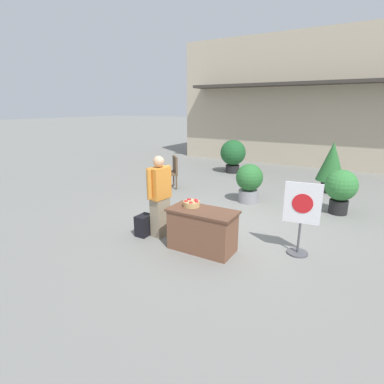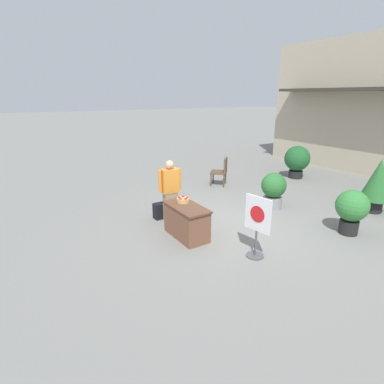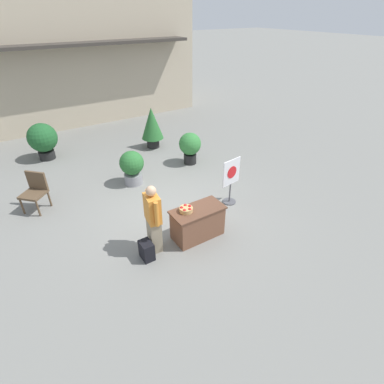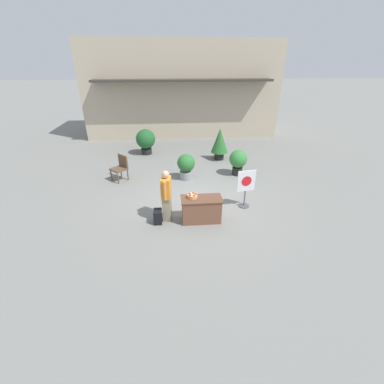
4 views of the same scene
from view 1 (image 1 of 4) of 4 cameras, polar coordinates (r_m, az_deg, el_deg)
name	(u,v)px [view 1 (image 1 of 4)]	position (r m, az deg, el deg)	size (l,w,h in m)	color
ground_plane	(228,226)	(6.61, 6.88, -6.44)	(120.00, 120.00, 0.00)	slate
storefront_building	(315,101)	(15.57, 22.43, 15.65)	(11.54, 4.86, 5.45)	#B7A88E
display_table	(202,230)	(5.39, 1.98, -7.23)	(1.22, 0.61, 0.76)	brown
apple_basket	(192,203)	(5.42, -0.09, -2.18)	(0.30, 0.30, 0.13)	tan
person_visitor	(160,196)	(5.88, -6.19, -0.80)	(0.31, 0.61, 1.61)	gray
backpack	(144,225)	(6.12, -9.10, -6.26)	(0.24, 0.34, 0.42)	black
poster_board	(301,216)	(5.45, 20.08, -4.29)	(0.60, 0.36, 1.29)	#4C4C51
patio_chair	(171,170)	(9.45, -4.07, 4.13)	(0.78, 0.78, 1.01)	brown
potted_plant_near_left	(332,164)	(9.82, 25.05, 4.92)	(0.81, 0.81, 1.52)	black
potted_plant_far_right	(341,188)	(7.95, 26.49, 0.68)	(0.74, 0.74, 1.08)	black
potted_plant_near_right	(249,181)	(8.15, 10.84, 2.04)	(0.72, 0.72, 1.05)	gray
potted_plant_far_left	(233,154)	(11.79, 7.80, 7.20)	(0.98, 0.98, 1.28)	black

